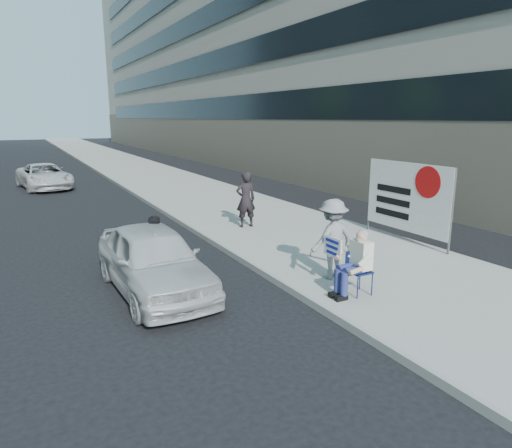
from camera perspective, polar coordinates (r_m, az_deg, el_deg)
ground at (r=7.13m, az=4.30°, el=-16.71°), size 160.00×160.00×0.00m
near_sidewalk at (r=26.48m, az=-11.55°, el=5.36°), size 5.00×120.00×0.15m
near_building at (r=42.89m, az=0.89°, el=21.81°), size 14.00×70.00×20.00m
seated_protester at (r=9.04m, az=12.22°, el=-4.34°), size 0.83×1.12×1.31m
jogger at (r=9.90m, az=9.51°, el=-1.84°), size 1.17×0.73×1.73m
pedestrian_woman at (r=14.38m, az=-1.29°, el=3.09°), size 0.68×0.48×1.76m
protest_banner at (r=13.31m, az=18.36°, el=3.22°), size 0.08×3.06×2.20m
white_sedan_near at (r=9.64m, az=-12.71°, el=-4.36°), size 1.79×4.16×1.40m
white_sedan_far at (r=25.72m, az=-24.96°, el=5.43°), size 2.70×4.79×1.26m
motorcycle at (r=10.51m, az=-12.27°, el=-3.21°), size 0.71×2.04×1.42m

